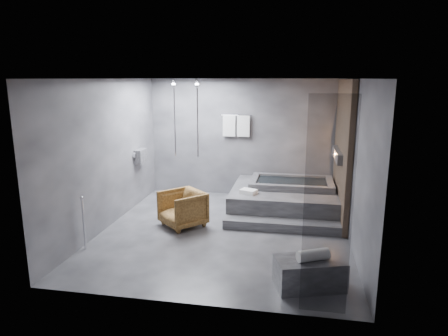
# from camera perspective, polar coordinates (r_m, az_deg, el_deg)

# --- Properties ---
(room) EXTENTS (5.00, 5.04, 2.82)m
(room) POSITION_cam_1_polar(r_m,az_deg,el_deg) (7.30, 3.43, 4.21)
(room) COLOR #2E2E31
(room) RESTS_ON ground
(tub_deck) EXTENTS (2.20, 2.00, 0.50)m
(tub_deck) POSITION_cam_1_polar(r_m,az_deg,el_deg) (8.76, 8.54, -4.41)
(tub_deck) COLOR #343336
(tub_deck) RESTS_ON ground
(tub_step) EXTENTS (2.20, 0.36, 0.18)m
(tub_step) POSITION_cam_1_polar(r_m,az_deg,el_deg) (7.69, 8.19, -8.11)
(tub_step) COLOR #343336
(tub_step) RESTS_ON ground
(concrete_bench) EXTENTS (1.03, 0.76, 0.41)m
(concrete_bench) POSITION_cam_1_polar(r_m,az_deg,el_deg) (5.76, 12.10, -14.47)
(concrete_bench) COLOR #2F2F31
(concrete_bench) RESTS_ON ground
(driftwood_chair) EXTENTS (1.06, 1.06, 0.69)m
(driftwood_chair) POSITION_cam_1_polar(r_m,az_deg,el_deg) (7.78, -5.94, -5.80)
(driftwood_chair) COLOR #492E12
(driftwood_chair) RESTS_ON ground
(rolled_towel) EXTENTS (0.46, 0.34, 0.16)m
(rolled_towel) POSITION_cam_1_polar(r_m,az_deg,el_deg) (5.60, 12.61, -12.05)
(rolled_towel) COLOR white
(rolled_towel) RESTS_ON concrete_bench
(deck_towel) EXTENTS (0.38, 0.33, 0.08)m
(deck_towel) POSITION_cam_1_polar(r_m,az_deg,el_deg) (8.19, 3.53, -3.36)
(deck_towel) COLOR white
(deck_towel) RESTS_ON tub_deck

